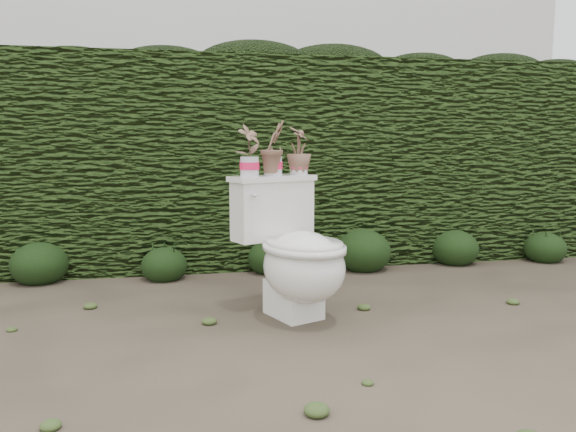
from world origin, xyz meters
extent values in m
plane|color=brown|center=(0.00, 0.00, 0.00)|extent=(60.00, 60.00, 0.00)
cube|color=#304A18|center=(0.00, 1.60, 0.80)|extent=(8.00, 1.00, 1.60)
cube|color=silver|center=(0.60, 6.00, 2.00)|extent=(8.00, 3.50, 4.00)
cube|color=white|center=(-0.01, -0.01, 0.10)|extent=(0.32, 0.36, 0.20)
ellipsoid|color=white|center=(0.03, -0.11, 0.30)|extent=(0.57, 0.63, 0.39)
cube|color=white|center=(-0.09, 0.19, 0.57)|extent=(0.50, 0.33, 0.34)
cube|color=white|center=(-0.09, 0.19, 0.76)|extent=(0.53, 0.36, 0.03)
cylinder|color=silver|center=(-0.23, 0.04, 0.68)|extent=(0.04, 0.06, 0.02)
sphere|color=silver|center=(-0.22, 0.01, 0.68)|extent=(0.03, 0.03, 0.03)
imported|color=#276C21|center=(-0.23, 0.14, 0.91)|extent=(0.17, 0.17, 0.28)
imported|color=#276C21|center=(-0.09, 0.19, 0.93)|extent=(0.20, 0.21, 0.30)
imported|color=#276C21|center=(0.08, 0.26, 0.91)|extent=(0.19, 0.19, 0.26)
ellipsoid|color=#1B3111|center=(-1.58, 1.09, 0.15)|extent=(0.39, 0.39, 0.31)
ellipsoid|color=#1B3111|center=(-0.74, 1.00, 0.13)|extent=(0.32, 0.32, 0.26)
ellipsoid|color=#1B3111|center=(0.04, 1.07, 0.14)|extent=(0.34, 0.34, 0.27)
ellipsoid|color=#1B3111|center=(0.75, 1.02, 0.17)|extent=(0.42, 0.42, 0.34)
ellipsoid|color=#1B3111|center=(1.54, 1.08, 0.15)|extent=(0.37, 0.37, 0.30)
ellipsoid|color=#1B3111|center=(2.31, 1.02, 0.13)|extent=(0.33, 0.33, 0.27)
camera|label=1|loc=(-0.63, -2.99, 0.97)|focal=35.00mm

